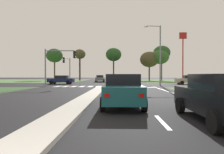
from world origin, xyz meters
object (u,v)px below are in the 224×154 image
object	(u,v)px
car_teal_near	(123,90)
pedestrian_at_median	(109,77)
car_beige_fourth	(189,80)
treeline_near	(55,56)
treeline_fifth	(162,53)
traffic_signal_near_left	(57,61)
treeline_third	(114,55)
car_black_second	(220,97)
treeline_fourth	(149,59)
fastfood_pole_sign	(183,46)
treeline_second	(80,55)
car_navy_third	(61,80)
street_lamp_second	(159,52)
car_grey_fifth	(100,78)
traffic_signal_far_left	(67,65)
treeline_sixth	(160,57)

from	to	relation	value
car_teal_near	pedestrian_at_median	bearing A→B (deg)	93.81
car_beige_fourth	treeline_near	size ratio (longest dim) A/B	0.44
car_teal_near	treeline_near	world-z (taller)	treeline_near
treeline_near	treeline_fifth	bearing A→B (deg)	-4.02
traffic_signal_near_left	treeline_third	size ratio (longest dim) A/B	0.52
treeline_near	car_black_second	bearing A→B (deg)	-66.75
treeline_third	treeline_fourth	size ratio (longest dim) A/B	1.11
car_beige_fourth	fastfood_pole_sign	bearing A→B (deg)	-14.82
fastfood_pole_sign	treeline_second	size ratio (longest dim) A/B	1.33
car_navy_third	street_lamp_second	distance (m)	17.44
car_teal_near	car_black_second	world-z (taller)	car_teal_near
car_black_second	pedestrian_at_median	bearing A→B (deg)	98.39
car_navy_third	car_grey_fifth	size ratio (longest dim) A/B	0.99
street_lamp_second	treeline_third	bearing A→B (deg)	104.81
car_navy_third	car_beige_fourth	world-z (taller)	car_beige_fourth
pedestrian_at_median	treeline_near	distance (m)	26.30
treeline_near	treeline_second	xyz separation A→B (m)	(8.82, -3.75, -0.13)
street_lamp_second	treeline_fifth	xyz separation A→B (m)	(7.04, 29.59, 3.23)
car_black_second	traffic_signal_far_left	size ratio (longest dim) A/B	0.91
traffic_signal_far_left	street_lamp_second	xyz separation A→B (m)	(15.80, -7.39, 1.59)
car_teal_near	treeline_third	distance (m)	48.57
car_black_second	traffic_signal_far_left	bearing A→B (deg)	113.27
pedestrian_at_median	treeline_fourth	bearing A→B (deg)	156.21
street_lamp_second	fastfood_pole_sign	xyz separation A→B (m)	(10.26, 20.22, 3.88)
traffic_signal_far_left	fastfood_pole_sign	world-z (taller)	fastfood_pole_sign
car_teal_near	traffic_signal_near_left	size ratio (longest dim) A/B	0.85
traffic_signal_far_left	treeline_second	world-z (taller)	treeline_second
treeline_near	treeline_second	bearing A→B (deg)	-23.03
car_teal_near	car_grey_fifth	xyz separation A→B (m)	(-4.59, 38.07, -0.01)
car_black_second	car_grey_fifth	world-z (taller)	car_black_second
car_black_second	treeline_near	xyz separation A→B (m)	(-23.59, 54.92, 6.99)
traffic_signal_far_left	treeline_sixth	size ratio (longest dim) A/B	0.54
pedestrian_at_median	treeline_near	size ratio (longest dim) A/B	0.16
car_black_second	treeline_fourth	xyz separation A→B (m)	(6.03, 52.46, 5.53)
car_beige_fourth	car_grey_fifth	distance (m)	21.55
pedestrian_at_median	treeline_fifth	distance (m)	22.89
street_lamp_second	treeline_fourth	world-z (taller)	street_lamp_second
car_grey_fifth	traffic_signal_far_left	size ratio (longest dim) A/B	0.91
traffic_signal_far_left	treeline_third	size ratio (longest dim) A/B	0.52
pedestrian_at_median	treeline_fifth	size ratio (longest dim) A/B	0.16
treeline_near	car_beige_fourth	bearing A→B (deg)	-40.34
treeline_fourth	treeline_near	bearing A→B (deg)	175.25
fastfood_pole_sign	treeline_third	bearing A→B (deg)	155.89
traffic_signal_far_left	street_lamp_second	distance (m)	17.52
car_navy_third	treeline_near	world-z (taller)	treeline_near
car_beige_fourth	treeline_sixth	size ratio (longest dim) A/B	0.47
pedestrian_at_median	fastfood_pole_sign	world-z (taller)	fastfood_pole_sign
car_teal_near	treeline_fifth	bearing A→B (deg)	75.32
treeline_third	traffic_signal_far_left	bearing A→B (deg)	-111.95
pedestrian_at_median	traffic_signal_near_left	bearing A→B (deg)	-5.41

